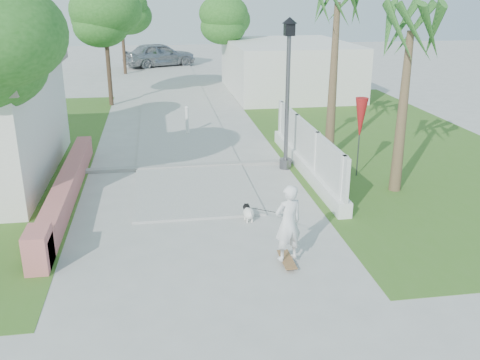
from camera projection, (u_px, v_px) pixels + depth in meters
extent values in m
plane|color=#B7B7B2|center=(209.00, 260.00, 10.79)|extent=(90.00, 90.00, 0.00)
cube|color=#B7B7B2|center=(172.00, 88.00, 29.39)|extent=(3.20, 36.00, 0.06)
cube|color=#999993|center=(189.00, 166.00, 16.36)|extent=(6.50, 0.25, 0.10)
cube|color=#3E6C22|center=(380.00, 141.00, 19.25)|extent=(8.00, 20.00, 0.01)
cube|color=#BC6A60|center=(67.00, 187.00, 13.93)|extent=(0.45, 8.00, 0.60)
cube|color=#BC6A60|center=(38.00, 249.00, 10.36)|extent=(0.45, 0.80, 0.80)
cube|color=white|center=(306.00, 166.00, 15.87)|extent=(0.35, 7.00, 0.40)
cube|color=white|center=(307.00, 142.00, 15.62)|extent=(0.10, 7.00, 1.10)
cube|color=white|center=(343.00, 186.00, 12.71)|extent=(0.14, 0.14, 1.50)
cube|color=white|center=(316.00, 158.00, 14.76)|extent=(0.14, 0.14, 1.50)
cube|color=white|center=(296.00, 138.00, 16.80)|extent=(0.14, 0.14, 1.50)
cube|color=white|center=(282.00, 123.00, 18.66)|extent=(0.14, 0.14, 1.50)
cube|color=silver|center=(288.00, 67.00, 27.97)|extent=(6.00, 8.00, 2.60)
cylinder|color=#59595E|center=(285.00, 164.00, 16.28)|extent=(0.36, 0.36, 0.30)
cylinder|color=#59595E|center=(287.00, 104.00, 15.66)|extent=(0.12, 0.12, 4.00)
cube|color=black|center=(289.00, 29.00, 14.95)|extent=(0.28, 0.28, 0.35)
cone|color=black|center=(290.00, 20.00, 14.87)|extent=(0.44, 0.44, 0.18)
cylinder|color=white|center=(187.00, 122.00, 19.96)|extent=(0.12, 0.12, 1.00)
sphere|color=white|center=(187.00, 108.00, 19.78)|extent=(0.14, 0.14, 0.14)
cylinder|color=#59595E|center=(359.00, 143.00, 15.34)|extent=(0.04, 0.04, 2.00)
cone|color=#B4191C|center=(361.00, 119.00, 15.11)|extent=(0.36, 0.36, 1.20)
cylinder|color=#4C3826|center=(13.00, 101.00, 17.31)|extent=(0.20, 0.20, 3.50)
ellipsoid|color=#235F1B|center=(6.00, 54.00, 16.80)|extent=(3.20, 3.20, 2.40)
ellipsoid|color=#235F1B|center=(9.00, 43.00, 16.53)|extent=(2.72, 2.72, 2.05)
cylinder|color=#4C3826|center=(108.00, 64.00, 24.59)|extent=(0.20, 0.20, 3.85)
ellipsoid|color=#235F1B|center=(105.00, 27.00, 24.04)|extent=(3.40, 3.40, 2.55)
ellipsoid|color=#235F1B|center=(109.00, 19.00, 23.76)|extent=(2.89, 2.89, 2.18)
ellipsoid|color=#235F1B|center=(100.00, 10.00, 23.96)|extent=(2.55, 2.55, 1.90)
cylinder|color=#4C3826|center=(230.00, 55.00, 29.28)|extent=(0.20, 0.20, 3.50)
ellipsoid|color=#235F1B|center=(230.00, 27.00, 28.77)|extent=(3.00, 3.00, 2.25)
ellipsoid|color=#235F1B|center=(234.00, 20.00, 28.50)|extent=(2.55, 2.55, 1.92)
ellipsoid|color=#235F1B|center=(225.00, 13.00, 28.69)|extent=(2.25, 2.25, 1.68)
cylinder|color=#4C3826|center=(123.00, 43.00, 33.92)|extent=(0.20, 0.20, 3.85)
ellipsoid|color=#235F1B|center=(121.00, 16.00, 33.37)|extent=(3.20, 3.20, 2.40)
ellipsoid|color=#235F1B|center=(124.00, 10.00, 33.09)|extent=(2.72, 2.72, 2.05)
ellipsoid|color=#235F1B|center=(117.00, 4.00, 33.29)|extent=(2.40, 2.40, 1.79)
cone|color=brown|center=(333.00, 83.00, 16.70)|extent=(0.32, 0.32, 4.80)
cone|color=brown|center=(402.00, 114.00, 13.85)|extent=(0.32, 0.32, 4.20)
cube|color=olive|center=(287.00, 259.00, 10.63)|extent=(0.45, 0.85, 0.02)
imported|color=white|center=(288.00, 223.00, 10.36)|extent=(0.65, 0.52, 1.57)
cylinder|color=gray|center=(287.00, 269.00, 10.37)|extent=(0.03, 0.06, 0.06)
cylinder|color=gray|center=(294.00, 269.00, 10.39)|extent=(0.03, 0.06, 0.06)
cylinder|color=gray|center=(280.00, 255.00, 10.91)|extent=(0.03, 0.06, 0.06)
cylinder|color=gray|center=(287.00, 255.00, 10.93)|extent=(0.03, 0.06, 0.06)
ellipsoid|color=white|center=(249.00, 213.00, 12.55)|extent=(0.29, 0.44, 0.26)
sphere|color=black|center=(246.00, 207.00, 12.70)|extent=(0.17, 0.17, 0.17)
sphere|color=white|center=(245.00, 207.00, 12.78)|extent=(0.08, 0.08, 0.08)
cone|color=black|center=(245.00, 204.00, 12.67)|extent=(0.05, 0.05, 0.06)
cone|color=black|center=(248.00, 204.00, 12.68)|extent=(0.05, 0.05, 0.06)
cylinder|color=white|center=(245.00, 217.00, 12.67)|extent=(0.04, 0.04, 0.12)
cylinder|color=white|center=(250.00, 217.00, 12.70)|extent=(0.04, 0.04, 0.12)
cylinder|color=white|center=(247.00, 220.00, 12.49)|extent=(0.04, 0.04, 0.12)
cylinder|color=white|center=(252.00, 220.00, 12.52)|extent=(0.04, 0.04, 0.12)
cylinder|color=white|center=(251.00, 214.00, 12.35)|extent=(0.03, 0.10, 0.10)
imported|color=#A8ABB0|center=(159.00, 55.00, 37.47)|extent=(5.34, 3.68, 1.69)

